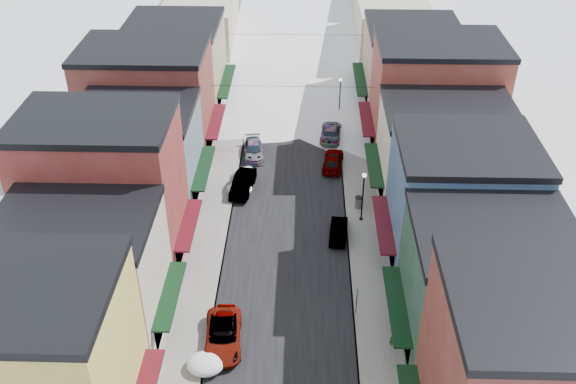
# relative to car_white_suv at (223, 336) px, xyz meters

# --- Properties ---
(road) EXTENTS (10.00, 160.00, 0.01)m
(road) POSITION_rel_car_white_suv_xyz_m (3.99, 48.75, -0.73)
(road) COLOR black
(road) RESTS_ON ground
(sidewalk_left) EXTENTS (3.20, 160.00, 0.15)m
(sidewalk_left) POSITION_rel_car_white_suv_xyz_m (-2.61, 48.75, -0.66)
(sidewalk_left) COLOR gray
(sidewalk_left) RESTS_ON ground
(sidewalk_right) EXTENTS (3.20, 160.00, 0.15)m
(sidewalk_right) POSITION_rel_car_white_suv_xyz_m (10.59, 48.75, -0.66)
(sidewalk_right) COLOR gray
(sidewalk_right) RESTS_ON ground
(curb_left) EXTENTS (0.10, 160.00, 0.15)m
(curb_left) POSITION_rel_car_white_suv_xyz_m (-1.06, 48.75, -0.66)
(curb_left) COLOR slate
(curb_left) RESTS_ON ground
(curb_right) EXTENTS (0.10, 160.00, 0.15)m
(curb_right) POSITION_rel_car_white_suv_xyz_m (9.04, 48.75, -0.66)
(curb_right) COLOR slate
(curb_right) RESTS_ON ground
(bldg_l_yellow) EXTENTS (11.30, 8.70, 11.50)m
(bldg_l_yellow) POSITION_rel_car_white_suv_xyz_m (-9.20, -7.25, 5.02)
(bldg_l_yellow) COLOR #DDC451
(bldg_l_yellow) RESTS_ON ground
(bldg_l_cream) EXTENTS (11.30, 8.20, 9.50)m
(bldg_l_cream) POSITION_rel_car_white_suv_xyz_m (-9.20, 1.25, 4.03)
(bldg_l_cream) COLOR beige
(bldg_l_cream) RESTS_ON ground
(bldg_l_brick_near) EXTENTS (12.30, 8.20, 12.50)m
(bldg_l_brick_near) POSITION_rel_car_white_suv_xyz_m (-9.70, 9.25, 5.52)
(bldg_l_brick_near) COLOR maroon
(bldg_l_brick_near) RESTS_ON ground
(bldg_l_grayblue) EXTENTS (11.30, 9.20, 9.00)m
(bldg_l_grayblue) POSITION_rel_car_white_suv_xyz_m (-9.20, 17.75, 3.77)
(bldg_l_grayblue) COLOR slate
(bldg_l_grayblue) RESTS_ON ground
(bldg_l_brick_far) EXTENTS (13.30, 9.20, 11.00)m
(bldg_l_brick_far) POSITION_rel_car_white_suv_xyz_m (-10.20, 26.75, 4.77)
(bldg_l_brick_far) COLOR maroon
(bldg_l_brick_far) RESTS_ON ground
(bldg_l_tan) EXTENTS (11.30, 11.20, 10.00)m
(bldg_l_tan) POSITION_rel_car_white_suv_xyz_m (-9.20, 36.75, 4.27)
(bldg_l_tan) COLOR tan
(bldg_l_tan) RESTS_ON ground
(bldg_r_green) EXTENTS (11.30, 9.20, 9.50)m
(bldg_r_green) POSITION_rel_car_white_suv_xyz_m (17.19, 0.75, 4.02)
(bldg_r_green) COLOR #1F4130
(bldg_r_green) RESTS_ON ground
(bldg_r_blue) EXTENTS (11.30, 9.20, 10.50)m
(bldg_r_blue) POSITION_rel_car_white_suv_xyz_m (17.19, 9.75, 4.52)
(bldg_r_blue) COLOR #36567C
(bldg_r_blue) RESTS_ON ground
(bldg_r_cream) EXTENTS (12.30, 9.20, 9.00)m
(bldg_r_cream) POSITION_rel_car_white_suv_xyz_m (17.69, 18.75, 3.77)
(bldg_r_cream) COLOR beige
(bldg_r_cream) RESTS_ON ground
(bldg_r_brick_far) EXTENTS (13.30, 9.20, 11.50)m
(bldg_r_brick_far) POSITION_rel_car_white_suv_xyz_m (18.19, 27.75, 5.02)
(bldg_r_brick_far) COLOR maroon
(bldg_r_brick_far) RESTS_ON ground
(bldg_r_tan) EXTENTS (11.30, 11.20, 9.50)m
(bldg_r_tan) POSITION_rel_car_white_suv_xyz_m (17.19, 37.75, 4.02)
(bldg_r_tan) COLOR #9B8165
(bldg_r_tan) RESTS_ON ground
(overhead_cables) EXTENTS (16.40, 15.04, 0.04)m
(overhead_cables) POSITION_rel_car_white_suv_xyz_m (3.99, 36.25, 5.47)
(overhead_cables) COLOR black
(overhead_cables) RESTS_ON ground
(car_white_suv) EXTENTS (2.83, 5.45, 1.47)m
(car_white_suv) POSITION_rel_car_white_suv_xyz_m (0.00, 0.00, 0.00)
(car_white_suv) COLOR white
(car_white_suv) RESTS_ON ground
(car_silver_sedan) EXTENTS (1.87, 4.42, 1.49)m
(car_silver_sedan) POSITION_rel_car_white_suv_xyz_m (-0.01, 0.60, 0.01)
(car_silver_sedan) COLOR #A2A5AA
(car_silver_sedan) RESTS_ON ground
(car_dark_hatch) EXTENTS (2.31, 4.96, 1.57)m
(car_dark_hatch) POSITION_rel_car_white_suv_xyz_m (-0.31, 19.02, 0.05)
(car_dark_hatch) COLOR black
(car_dark_hatch) RESTS_ON ground
(car_silver_wagon) EXTENTS (2.40, 4.82, 1.34)m
(car_silver_wagon) POSITION_rel_car_white_suv_xyz_m (0.21, 25.51, -0.06)
(car_silver_wagon) COLOR #969A9E
(car_silver_wagon) RESTS_ON ground
(car_green_sedan) EXTENTS (1.76, 4.12, 1.32)m
(car_green_sedan) POSITION_rel_car_white_suv_xyz_m (8.29, 12.21, -0.07)
(car_green_sedan) COLOR black
(car_green_sedan) RESTS_ON ground
(car_gray_suv) EXTENTS (2.44, 4.80, 1.57)m
(car_gray_suv) POSITION_rel_car_white_suv_xyz_m (8.17, 23.47, 0.05)
(car_gray_suv) COLOR gray
(car_gray_suv) RESTS_ON ground
(car_black_sedan) EXTENTS (2.59, 5.37, 1.51)m
(car_black_sedan) POSITION_rel_car_white_suv_xyz_m (8.12, 29.44, 0.02)
(car_black_sedan) COLOR black
(car_black_sedan) RESTS_ON ground
(car_lane_silver) EXTENTS (2.18, 5.05, 1.70)m
(car_lane_silver) POSITION_rel_car_white_suv_xyz_m (3.39, 41.49, 0.12)
(car_lane_silver) COLOR gray
(car_lane_silver) RESTS_ON ground
(car_lane_white) EXTENTS (2.87, 5.54, 1.49)m
(car_lane_white) POSITION_rel_car_white_suv_xyz_m (5.56, 49.51, 0.01)
(car_lane_white) COLOR silver
(car_lane_white) RESTS_ON ground
(parking_sign) EXTENTS (0.06, 0.31, 2.30)m
(parking_sign) POSITION_rel_car_white_suv_xyz_m (9.19, 3.05, 0.76)
(parking_sign) COLOR black
(parking_sign) RESTS_ON sidewalk_right
(trash_can) EXTENTS (0.64, 0.64, 1.09)m
(trash_can) POSITION_rel_car_white_suv_xyz_m (10.21, 16.37, -0.03)
(trash_can) COLOR #5A5D5F
(trash_can) RESTS_ON sidewalk_right
(streetlamp_near) EXTENTS (0.39, 0.39, 4.70)m
(streetlamp_near) POSITION_rel_car_white_suv_xyz_m (10.35, 14.55, 2.38)
(streetlamp_near) COLOR black
(streetlamp_near) RESTS_ON sidewalk_right
(streetlamp_far) EXTENTS (0.38, 0.38, 4.53)m
(streetlamp_far) POSITION_rel_car_white_suv_xyz_m (9.19, 34.46, 2.27)
(streetlamp_far) COLOR black
(streetlamp_far) RESTS_ON sidewalk_right
(planter_far) EXTENTS (0.46, 0.46, 0.59)m
(planter_far) POSITION_rel_car_white_suv_xyz_m (11.43, 0.13, -0.29)
(planter_far) COLOR #345828
(planter_far) RESTS_ON sidewalk_right
(snow_pile_near) EXTENTS (2.47, 2.72, 1.05)m
(snow_pile_near) POSITION_rel_car_white_suv_xyz_m (-0.89, -2.19, -0.23)
(snow_pile_near) COLOR white
(snow_pile_near) RESTS_ON ground
(snow_pile_mid) EXTENTS (2.37, 2.66, 1.00)m
(snow_pile_mid) POSITION_rel_car_white_suv_xyz_m (-0.57, 18.64, -0.25)
(snow_pile_mid) COLOR white
(snow_pile_mid) RESTS_ON ground
(snow_pile_far) EXTENTS (2.29, 2.61, 0.97)m
(snow_pile_far) POSITION_rel_car_white_suv_xyz_m (-0.29, 21.34, -0.27)
(snow_pile_far) COLOR white
(snow_pile_far) RESTS_ON ground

